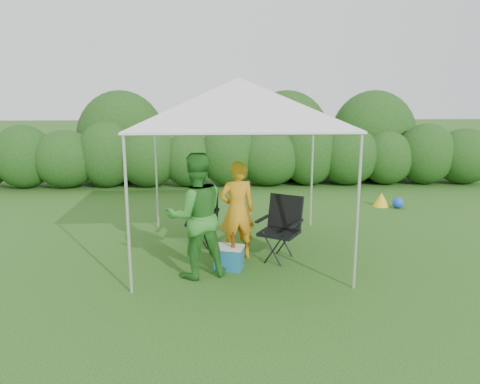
{
  "coord_description": "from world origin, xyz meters",
  "views": [
    {
      "loc": [
        -0.35,
        -6.86,
        2.65
      ],
      "look_at": [
        0.02,
        0.4,
        1.05
      ],
      "focal_mm": 35.0,
      "sensor_mm": 36.0,
      "label": 1
    }
  ],
  "objects_px": {
    "chair_right": "(282,224)",
    "man": "(237,210)",
    "canopy": "(238,102)",
    "woman": "(196,216)",
    "chair_left": "(202,214)",
    "cooler": "(229,257)"
  },
  "relations": [
    {
      "from": "chair_right",
      "to": "man",
      "type": "height_order",
      "value": "man"
    },
    {
      "from": "canopy",
      "to": "woman",
      "type": "xyz_separation_m",
      "value": [
        -0.65,
        -0.95,
        -1.56
      ]
    },
    {
      "from": "canopy",
      "to": "man",
      "type": "distance_m",
      "value": 1.69
    },
    {
      "from": "chair_right",
      "to": "chair_left",
      "type": "xyz_separation_m",
      "value": [
        -1.28,
        0.8,
        -0.04
      ]
    },
    {
      "from": "cooler",
      "to": "man",
      "type": "bearing_deg",
      "value": 88.53
    },
    {
      "from": "woman",
      "to": "cooler",
      "type": "distance_m",
      "value": 0.89
    },
    {
      "from": "canopy",
      "to": "man",
      "type": "xyz_separation_m",
      "value": [
        -0.04,
        -0.25,
        -1.68
      ]
    },
    {
      "from": "cooler",
      "to": "woman",
      "type": "bearing_deg",
      "value": -138.58
    },
    {
      "from": "woman",
      "to": "chair_left",
      "type": "bearing_deg",
      "value": -108.06
    },
    {
      "from": "man",
      "to": "canopy",
      "type": "bearing_deg",
      "value": -110.04
    },
    {
      "from": "canopy",
      "to": "woman",
      "type": "height_order",
      "value": "canopy"
    },
    {
      "from": "chair_right",
      "to": "man",
      "type": "relative_size",
      "value": 0.64
    },
    {
      "from": "man",
      "to": "cooler",
      "type": "distance_m",
      "value": 0.78
    },
    {
      "from": "canopy",
      "to": "cooler",
      "type": "xyz_separation_m",
      "value": [
        -0.18,
        -0.72,
        -2.28
      ]
    },
    {
      "from": "canopy",
      "to": "cooler",
      "type": "bearing_deg",
      "value": -103.88
    },
    {
      "from": "chair_right",
      "to": "chair_left",
      "type": "distance_m",
      "value": 1.51
    },
    {
      "from": "chair_right",
      "to": "woman",
      "type": "bearing_deg",
      "value": -122.72
    },
    {
      "from": "canopy",
      "to": "chair_left",
      "type": "bearing_deg",
      "value": 140.41
    },
    {
      "from": "canopy",
      "to": "woman",
      "type": "distance_m",
      "value": 1.94
    },
    {
      "from": "chair_left",
      "to": "woman",
      "type": "relative_size",
      "value": 0.52
    },
    {
      "from": "chair_left",
      "to": "cooler",
      "type": "bearing_deg",
      "value": -64.79
    },
    {
      "from": "canopy",
      "to": "woman",
      "type": "bearing_deg",
      "value": -124.45
    }
  ]
}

